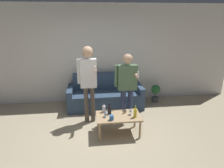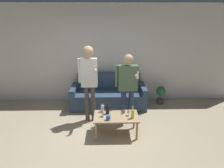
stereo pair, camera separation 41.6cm
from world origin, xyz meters
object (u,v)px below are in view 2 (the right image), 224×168
at_px(couch, 109,95).
at_px(person_standing_left, 89,77).
at_px(bottle_orange, 133,114).
at_px(person_standing_right, 128,83).
at_px(coffee_table, 116,118).

height_order(couch, person_standing_left, person_standing_left).
bearing_deg(bottle_orange, person_standing_left, 141.80).
height_order(bottle_orange, person_standing_right, person_standing_right).
xyz_separation_m(bottle_orange, person_standing_left, (-0.91, 0.72, 0.56)).
xyz_separation_m(person_standing_left, person_standing_right, (0.87, -0.02, -0.15)).
xyz_separation_m(coffee_table, person_standing_left, (-0.59, 0.61, 0.71)).
distance_m(bottle_orange, person_standing_right, 0.80).
height_order(coffee_table, person_standing_right, person_standing_right).
bearing_deg(person_standing_right, bottle_orange, -86.33).
relative_size(bottle_orange, person_standing_right, 0.16).
bearing_deg(bottle_orange, coffee_table, 161.19).
bearing_deg(person_standing_left, bottle_orange, -38.20).
relative_size(person_standing_left, person_standing_right, 1.11).
bearing_deg(bottle_orange, couch, 107.16).
relative_size(couch, person_standing_left, 1.13).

